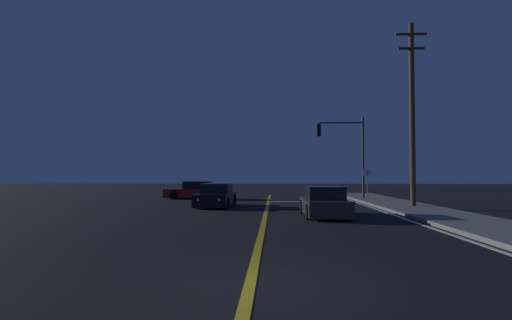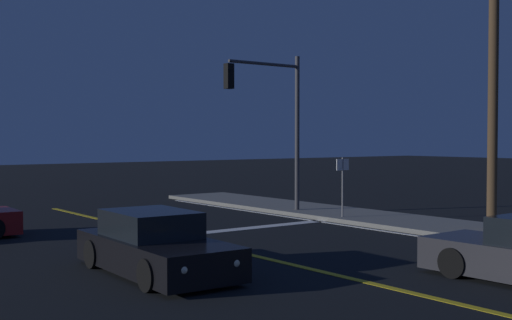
{
  "view_description": "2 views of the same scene",
  "coord_description": "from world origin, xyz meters",
  "px_view_note": "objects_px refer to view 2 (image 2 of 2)",
  "views": [
    {
      "loc": [
        0.42,
        -7.23,
        1.86
      ],
      "look_at": [
        -0.88,
        22.62,
        2.88
      ],
      "focal_mm": 29.99,
      "sensor_mm": 36.0,
      "label": 1
    },
    {
      "loc": [
        -9.74,
        5.04,
        2.9
      ],
      "look_at": [
        -0.36,
        17.42,
        2.4
      ],
      "focal_mm": 46.11,
      "sensor_mm": 36.0,
      "label": 2
    }
  ],
  "objects_px": {
    "traffic_signal_near_right": "(274,109)",
    "utility_pole_right": "(493,59)",
    "car_parked_curb_black": "(155,247)",
    "street_sign_corner": "(343,178)"
  },
  "relations": [
    {
      "from": "car_parked_curb_black",
      "to": "street_sign_corner",
      "type": "bearing_deg",
      "value": -155.38
    },
    {
      "from": "traffic_signal_near_right",
      "to": "utility_pole_right",
      "type": "bearing_deg",
      "value": 106.22
    },
    {
      "from": "car_parked_curb_black",
      "to": "utility_pole_right",
      "type": "distance_m",
      "value": 12.02
    },
    {
      "from": "car_parked_curb_black",
      "to": "traffic_signal_near_right",
      "type": "xyz_separation_m",
      "value": [
        8.73,
        6.82,
        3.44
      ]
    },
    {
      "from": "traffic_signal_near_right",
      "to": "utility_pole_right",
      "type": "relative_size",
      "value": 0.59
    },
    {
      "from": "car_parked_curb_black",
      "to": "utility_pole_right",
      "type": "height_order",
      "value": "utility_pole_right"
    },
    {
      "from": "traffic_signal_near_right",
      "to": "utility_pole_right",
      "type": "distance_m",
      "value": 8.23
    },
    {
      "from": "car_parked_curb_black",
      "to": "traffic_signal_near_right",
      "type": "bearing_deg",
      "value": -140.11
    },
    {
      "from": "car_parked_curb_black",
      "to": "traffic_signal_near_right",
      "type": "height_order",
      "value": "traffic_signal_near_right"
    },
    {
      "from": "traffic_signal_near_right",
      "to": "street_sign_corner",
      "type": "bearing_deg",
      "value": 107.24
    }
  ]
}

